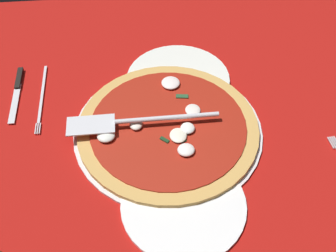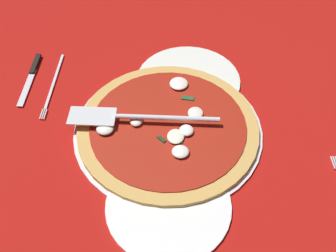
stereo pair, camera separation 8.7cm
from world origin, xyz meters
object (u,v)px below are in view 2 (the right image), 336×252
place_setting_far (42,81)px  pizza (168,127)px  pizza_server (136,117)px  dinner_plate_left (168,206)px  dinner_plate_right (188,81)px

place_setting_far → pizza: bearing=65.0°
pizza → pizza_server: pizza_server is taller
dinner_plate_left → pizza: size_ratio=0.61×
pizza → place_setting_far: size_ratio=1.75×
dinner_plate_left → place_setting_far: (31.96, 31.83, -0.15)cm
dinner_plate_right → pizza: pizza is taller
dinner_plate_right → place_setting_far: size_ratio=1.13×
dinner_plate_left → dinner_plate_right: bearing=-4.7°
dinner_plate_right → pizza_server: 19.03cm
pizza → pizza_server: 6.97cm
dinner_plate_right → pizza: 16.20cm
dinner_plate_right → place_setting_far: 34.66cm
pizza → pizza_server: size_ratio=1.21×
pizza_server → place_setting_far: 27.92cm
pizza_server → place_setting_far: size_ratio=1.45×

